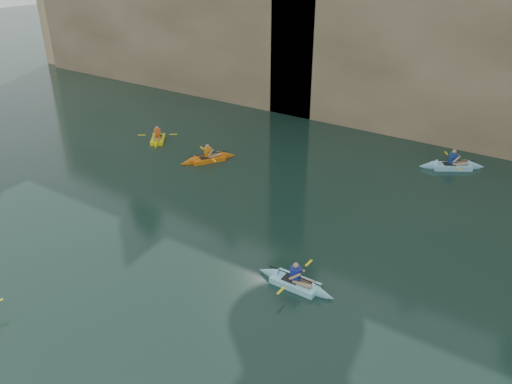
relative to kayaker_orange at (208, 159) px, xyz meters
The scene contains 9 objects.
cliff 20.08m from the kayaker_orange, 65.33° to the left, with size 70.00×16.00×12.00m, color tan.
cliff_slab_west 16.47m from the kayaker_orange, 139.99° to the left, with size 26.00×2.40×10.56m, color tan.
cliff_slab_center 15.24m from the kayaker_orange, 45.11° to the left, with size 24.00×2.40×11.40m, color tan.
sea_cave_west 13.84m from the kayaker_orange, 136.70° to the left, with size 4.50×1.00×4.00m, color black.
sea_cave_center 10.33m from the kayaker_orange, 66.87° to the left, with size 3.50×1.00×3.20m, color black.
kayaker_orange is the anchor object (origin of this frame).
kayaker_ltblue_near 11.04m from the kayaker_orange, 35.70° to the right, with size 2.82×2.21×1.11m.
kayaker_yellow 4.21m from the kayaker_orange, behind, with size 2.16×2.51×1.09m.
kayaker_ltblue_mid 12.19m from the kayaker_orange, 30.19° to the left, with size 3.12×2.39×1.23m.
Camera 1 is at (7.37, -5.48, 10.04)m, focal length 35.00 mm.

